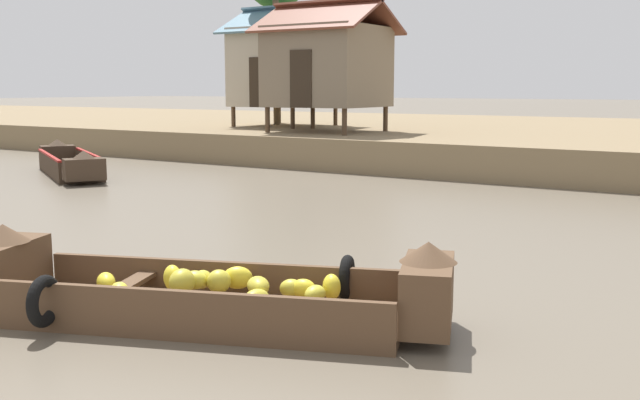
# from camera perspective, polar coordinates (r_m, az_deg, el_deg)

# --- Properties ---
(ground_plane) EXTENTS (300.00, 300.00, 0.00)m
(ground_plane) POSITION_cam_1_polar(r_m,az_deg,el_deg) (11.35, 2.69, -3.58)
(ground_plane) COLOR #665B4C
(riverbank_strip) EXTENTS (160.00, 20.00, 0.95)m
(riverbank_strip) POSITION_cam_1_polar(r_m,az_deg,el_deg) (28.52, 21.30, 4.22)
(riverbank_strip) COLOR #7F6B4C
(riverbank_strip) RESTS_ON ground
(banana_boat) EXTENTS (5.13, 2.87, 0.95)m
(banana_boat) POSITION_cam_1_polar(r_m,az_deg,el_deg) (7.77, -8.88, -7.08)
(banana_boat) COLOR brown
(banana_boat) RESTS_ON ground
(cargo_boat_upstream) EXTENTS (5.01, 3.50, 0.86)m
(cargo_boat_upstream) POSITION_cam_1_polar(r_m,az_deg,el_deg) (21.63, -18.82, 2.63)
(cargo_boat_upstream) COLOR #3D2D21
(cargo_boat_upstream) RESTS_ON ground
(stilt_house_left) EXTENTS (3.82, 3.84, 4.53)m
(stilt_house_left) POSITION_cam_1_polar(r_m,az_deg,el_deg) (28.48, -2.74, 10.35)
(stilt_house_left) COLOR #4C3826
(stilt_house_left) RESTS_ON riverbank_strip
(stilt_house_mid_left) EXTENTS (4.04, 3.62, 4.29)m
(stilt_house_mid_left) POSITION_cam_1_polar(r_m,az_deg,el_deg) (24.69, 0.58, 10.45)
(stilt_house_mid_left) COLOR #4C3826
(stilt_house_mid_left) RESTS_ON riverbank_strip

